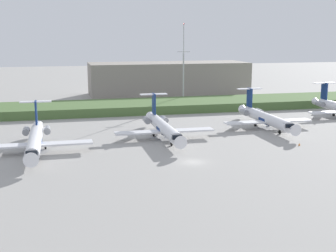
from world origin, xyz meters
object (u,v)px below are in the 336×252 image
at_px(regional_jet_second, 35,140).
at_px(regional_jet_third, 163,127).
at_px(regional_jet_fourth, 265,118).
at_px(antenna_mast, 183,71).
at_px(safety_cone_front_marker, 299,144).

relative_size(regional_jet_second, regional_jet_third, 1.00).
height_order(regional_jet_second, regional_jet_fourth, same).
distance_m(regional_jet_fourth, antenna_mast, 46.01).
xyz_separation_m(regional_jet_second, regional_jet_fourth, (56.33, 11.95, 0.00)).
xyz_separation_m(regional_jet_third, antenna_mast, (18.46, 49.53, 8.73)).
distance_m(regional_jet_third, safety_cone_front_marker, 30.48).
distance_m(regional_jet_third, antenna_mast, 53.57).
height_order(regional_jet_fourth, antenna_mast, antenna_mast).
bearing_deg(antenna_mast, regional_jet_third, -110.44).
bearing_deg(regional_jet_fourth, regional_jet_second, -168.02).
relative_size(regional_jet_fourth, antenna_mast, 1.14).
bearing_deg(regional_jet_second, safety_cone_front_marker, -7.96).
bearing_deg(regional_jet_fourth, antenna_mast, 102.37).
distance_m(regional_jet_second, safety_cone_front_marker, 55.62).
xyz_separation_m(regional_jet_second, regional_jet_third, (28.19, 6.55, 0.00)).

